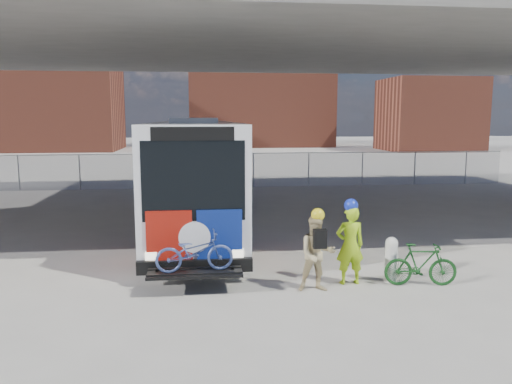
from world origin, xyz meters
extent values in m
plane|color=#9E9991|center=(0.00, 0.00, 0.00)|extent=(160.00, 160.00, 0.00)
cube|color=silver|center=(-2.00, 2.45, 1.95)|extent=(2.55, 12.00, 3.20)
cube|color=black|center=(-2.00, 2.95, 2.59)|extent=(2.61, 11.00, 1.28)
cube|color=black|center=(-2.00, -3.50, 2.33)|extent=(2.24, 0.12, 1.76)
cube|color=black|center=(-2.00, -3.50, 3.36)|extent=(1.78, 0.12, 0.30)
cube|color=black|center=(-2.00, -3.60, 0.45)|extent=(2.55, 0.20, 0.30)
cube|color=maroon|center=(-2.55, -3.57, 1.10)|extent=(1.00, 0.08, 1.20)
cube|color=navy|center=(-1.45, -3.57, 1.10)|extent=(1.00, 0.08, 1.20)
cylinder|color=silver|center=(-2.00, -3.59, 1.10)|extent=(0.70, 0.06, 0.70)
cube|color=gray|center=(-2.00, 2.45, 3.62)|extent=(1.28, 7.20, 0.14)
cube|color=black|center=(-2.00, -4.10, 0.45)|extent=(2.00, 0.70, 0.06)
cylinder|color=black|center=(-3.15, -1.95, 0.50)|extent=(0.30, 1.00, 1.00)
cylinder|color=black|center=(-0.85, -1.95, 0.50)|extent=(0.30, 1.00, 1.00)
cylinder|color=black|center=(-3.15, 6.65, 0.50)|extent=(0.30, 1.00, 1.00)
cylinder|color=black|center=(-0.85, 6.65, 0.50)|extent=(0.30, 1.00, 1.00)
cube|color=maroon|center=(-3.30, -1.35, 1.30)|extent=(0.06, 2.60, 1.70)
cube|color=navy|center=(-3.30, 0.25, 1.30)|extent=(0.06, 1.40, 1.70)
cube|color=maroon|center=(-0.70, -1.35, 1.30)|extent=(0.06, 2.60, 1.70)
cube|color=navy|center=(-0.70, 0.25, 1.30)|extent=(0.06, 1.40, 1.70)
imported|color=#41538F|center=(-2.00, -4.10, 0.91)|extent=(1.69, 0.75, 0.86)
cube|color=#605E59|center=(0.00, 4.00, 6.75)|extent=(40.00, 16.00, 1.50)
cube|color=#605E59|center=(0.00, 4.00, 7.55)|extent=(40.00, 0.60, 0.80)
cylinder|color=gray|center=(-8.00, 12.00, 0.90)|extent=(0.06, 0.06, 1.80)
cylinder|color=gray|center=(-4.00, 12.00, 0.90)|extent=(0.06, 0.06, 1.80)
cylinder|color=gray|center=(0.00, 12.00, 0.90)|extent=(0.06, 0.06, 1.80)
cylinder|color=gray|center=(4.00, 12.00, 0.90)|extent=(0.06, 0.06, 1.80)
cylinder|color=gray|center=(8.00, 12.00, 0.90)|extent=(0.06, 0.06, 1.80)
cylinder|color=gray|center=(12.00, 12.00, 0.90)|extent=(0.06, 0.06, 1.80)
plane|color=gray|center=(0.00, 12.00, 0.90)|extent=(30.00, 0.00, 30.00)
cube|color=gray|center=(0.00, 12.00, 1.82)|extent=(30.00, 0.05, 0.04)
cube|color=brown|center=(-18.00, 45.00, 5.00)|extent=(14.00, 10.00, 10.00)
cube|color=brown|center=(6.00, 52.00, 6.00)|extent=(18.00, 12.00, 12.00)
cube|color=brown|center=(24.00, 40.00, 4.00)|extent=(10.00, 8.00, 8.00)
cylinder|color=brown|center=(14.00, 55.00, 12.50)|extent=(2.20, 2.20, 25.00)
cylinder|color=silver|center=(2.41, -3.85, 0.45)|extent=(0.27, 0.27, 0.91)
sphere|color=silver|center=(2.41, -3.85, 0.91)|extent=(0.27, 0.27, 0.27)
imported|color=#ACE117|center=(1.44, -3.85, 0.88)|extent=(0.66, 0.44, 1.76)
sphere|color=#172EC7|center=(1.44, -3.85, 1.78)|extent=(0.31, 0.31, 0.31)
imported|color=tan|center=(0.60, -4.25, 0.83)|extent=(0.82, 0.65, 1.65)
sphere|color=yellow|center=(0.60, -4.25, 1.67)|extent=(0.29, 0.29, 0.29)
cube|color=black|center=(0.60, -4.45, 1.20)|extent=(0.29, 0.17, 0.40)
imported|color=#164419|center=(2.96, -4.18, 0.48)|extent=(1.65, 0.67, 0.96)
camera|label=1|loc=(-1.86, -14.35, 3.71)|focal=35.00mm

